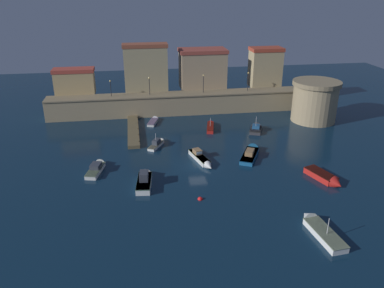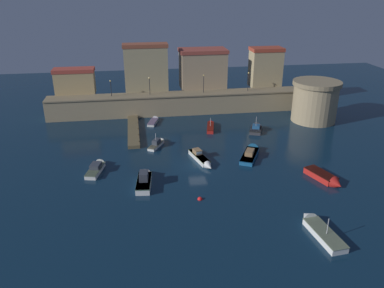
% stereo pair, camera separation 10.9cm
% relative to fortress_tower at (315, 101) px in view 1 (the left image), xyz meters
% --- Properties ---
extents(ground_plane, '(134.42, 134.42, 0.00)m').
position_rel_fortress_tower_xyz_m(ground_plane, '(-24.90, -15.88, -3.90)').
color(ground_plane, '#0C2338').
extents(quay_wall, '(50.61, 4.25, 4.06)m').
position_rel_fortress_tower_xyz_m(quay_wall, '(-24.90, 8.50, -1.86)').
color(quay_wall, '#9E8966').
rests_on(quay_wall, ground).
extents(old_town_backdrop, '(46.38, 5.92, 9.53)m').
position_rel_fortress_tower_xyz_m(old_town_backdrop, '(-22.71, 12.69, 3.98)').
color(old_town_backdrop, tan).
rests_on(old_town_backdrop, ground).
extents(fortress_tower, '(8.83, 8.83, 7.68)m').
position_rel_fortress_tower_xyz_m(fortress_tower, '(0.00, 0.00, 0.00)').
color(fortress_tower, '#9E8966').
rests_on(fortress_tower, ground).
extents(pier_dock, '(1.92, 15.04, 0.70)m').
position_rel_fortress_tower_xyz_m(pier_dock, '(-33.91, -0.99, -3.61)').
color(pier_dock, brown).
rests_on(pier_dock, ground).
extents(quay_lamp_0, '(0.32, 0.32, 3.16)m').
position_rel_fortress_tower_xyz_m(quay_lamp_0, '(-37.74, 8.50, 2.28)').
color(quay_lamp_0, black).
rests_on(quay_lamp_0, quay_wall).
extents(quay_lamp_1, '(0.32, 0.32, 3.46)m').
position_rel_fortress_tower_xyz_m(quay_lamp_1, '(-30.34, 8.50, 2.46)').
color(quay_lamp_1, black).
rests_on(quay_lamp_1, quay_wall).
extents(quay_lamp_2, '(0.32, 0.32, 3.60)m').
position_rel_fortress_tower_xyz_m(quay_lamp_2, '(-19.68, 8.50, 2.54)').
color(quay_lamp_2, black).
rests_on(quay_lamp_2, quay_wall).
extents(quay_lamp_3, '(0.32, 0.32, 3.78)m').
position_rel_fortress_tower_xyz_m(quay_lamp_3, '(-10.55, 8.50, 2.64)').
color(quay_lamp_3, black).
rests_on(quay_lamp_3, quay_wall).
extents(moored_boat_0, '(2.65, 5.13, 1.20)m').
position_rel_fortress_tower_xyz_m(moored_boat_0, '(-29.99, 3.81, -3.62)').
color(moored_boat_0, silver).
rests_on(moored_boat_0, ground).
extents(moored_boat_1, '(3.43, 5.08, 2.62)m').
position_rel_fortress_tower_xyz_m(moored_boat_1, '(-30.06, -7.51, -3.52)').
color(moored_boat_1, white).
rests_on(moored_boat_1, ground).
extents(moored_boat_2, '(4.98, 7.31, 1.87)m').
position_rel_fortress_tower_xyz_m(moored_boat_2, '(-16.28, -13.55, -3.48)').
color(moored_boat_2, '#195689').
rests_on(moored_boat_2, ground).
extents(moored_boat_3, '(2.93, 6.82, 1.65)m').
position_rel_fortress_tower_xyz_m(moored_boat_3, '(-24.18, -14.74, -3.43)').
color(moored_boat_3, silver).
rests_on(moored_boat_3, ground).
extents(moored_boat_4, '(3.37, 4.76, 3.53)m').
position_rel_fortress_tower_xyz_m(moored_boat_4, '(-12.27, -3.44, -3.49)').
color(moored_boat_4, '#333338').
rests_on(moored_boat_4, ground).
extents(moored_boat_5, '(2.37, 6.06, 2.40)m').
position_rel_fortress_tower_xyz_m(moored_boat_5, '(-20.08, -1.01, -3.52)').
color(moored_boat_5, red).
rests_on(moored_boat_5, ground).
extents(moored_boat_6, '(2.44, 6.54, 2.35)m').
position_rel_fortress_tower_xyz_m(moored_boat_6, '(-32.71, -19.93, -3.32)').
color(moored_boat_6, white).
rests_on(moored_boat_6, ground).
extents(moored_boat_7, '(3.63, 6.14, 1.77)m').
position_rel_fortress_tower_xyz_m(moored_boat_7, '(-8.86, -23.16, -3.45)').
color(moored_boat_7, red).
rests_on(moored_boat_7, ground).
extents(moored_boat_8, '(2.50, 7.20, 3.04)m').
position_rel_fortress_tower_xyz_m(moored_boat_8, '(-14.91, -33.60, -3.50)').
color(moored_boat_8, white).
rests_on(moored_boat_8, ground).
extents(moored_boat_9, '(2.85, 6.05, 1.62)m').
position_rel_fortress_tower_xyz_m(moored_boat_9, '(-39.13, -15.06, -3.49)').
color(moored_boat_9, silver).
rests_on(moored_boat_9, ground).
extents(mooring_buoy_0, '(0.63, 0.63, 0.63)m').
position_rel_fortress_tower_xyz_m(mooring_buoy_0, '(-26.21, -25.23, -3.90)').
color(mooring_buoy_0, red).
rests_on(mooring_buoy_0, ground).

